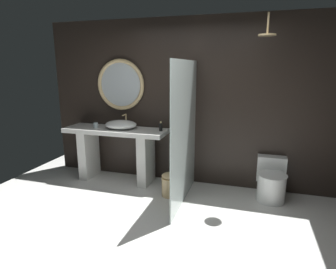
% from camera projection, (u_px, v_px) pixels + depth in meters
% --- Properties ---
extents(ground_plane, '(5.76, 5.76, 0.00)m').
position_uv_depth(ground_plane, '(148.00, 246.00, 2.99)').
color(ground_plane, silver).
extents(back_wall_panel, '(4.80, 0.10, 2.60)m').
position_uv_depth(back_wall_panel, '(189.00, 103.00, 4.46)').
color(back_wall_panel, black).
rests_on(back_wall_panel, ground_plane).
extents(vanity_counter, '(1.69, 0.53, 0.89)m').
position_uv_depth(vanity_counter, '(116.00, 147.00, 4.64)').
color(vanity_counter, silver).
rests_on(vanity_counter, ground_plane).
extents(vessel_sink, '(0.52, 0.43, 0.21)m').
position_uv_depth(vessel_sink, '(121.00, 125.00, 4.53)').
color(vessel_sink, white).
rests_on(vessel_sink, vanity_counter).
extents(tumbler_cup, '(0.08, 0.08, 0.09)m').
position_uv_depth(tumbler_cup, '(96.00, 125.00, 4.60)').
color(tumbler_cup, silver).
rests_on(tumbler_cup, vanity_counter).
extents(soap_dispenser, '(0.05, 0.05, 0.15)m').
position_uv_depth(soap_dispenser, '(161.00, 127.00, 4.37)').
color(soap_dispenser, black).
rests_on(soap_dispenser, vanity_counter).
extents(round_wall_mirror, '(0.84, 0.06, 0.84)m').
position_uv_depth(round_wall_mirror, '(120.00, 85.00, 4.64)').
color(round_wall_mirror, '#D6B77F').
extents(shower_glass_panel, '(0.02, 1.38, 1.95)m').
position_uv_depth(shower_glass_panel, '(185.00, 134.00, 3.82)').
color(shower_glass_panel, silver).
rests_on(shower_glass_panel, ground_plane).
extents(rain_shower_head, '(0.21, 0.21, 0.27)m').
position_uv_depth(rain_shower_head, '(267.00, 33.00, 3.42)').
color(rain_shower_head, '#D6B77F').
extents(toilet, '(0.41, 0.61, 0.58)m').
position_uv_depth(toilet, '(271.00, 181.00, 4.04)').
color(toilet, white).
rests_on(toilet, ground_plane).
extents(waste_bin, '(0.25, 0.25, 0.35)m').
position_uv_depth(waste_bin, '(170.00, 184.00, 4.14)').
color(waste_bin, '#D6B77F').
rests_on(waste_bin, ground_plane).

